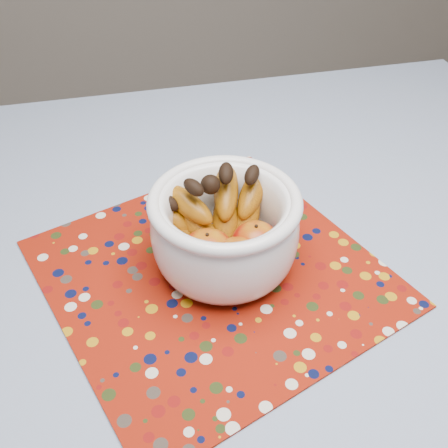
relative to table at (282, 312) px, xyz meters
name	(u,v)px	position (x,y,z in m)	size (l,w,h in m)	color
table	(282,312)	(0.00, 0.00, 0.00)	(1.20, 1.20, 0.75)	olive
tablecloth	(286,277)	(0.00, 0.00, 0.08)	(1.32, 1.32, 0.01)	slate
placemat	(213,273)	(-0.11, 0.03, 0.09)	(0.46, 0.46, 0.00)	maroon
fruit_bowl	(222,225)	(-0.09, 0.05, 0.16)	(0.25, 0.22, 0.16)	white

